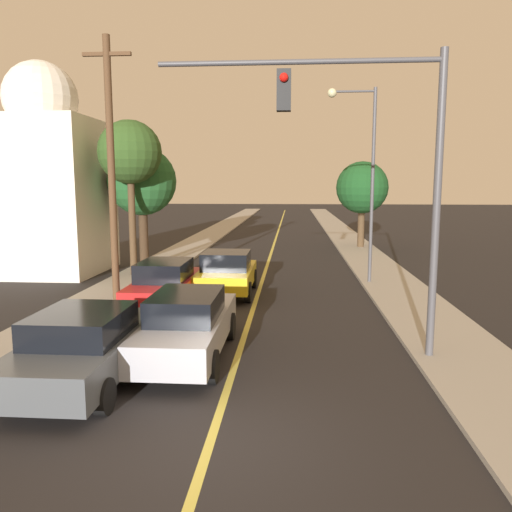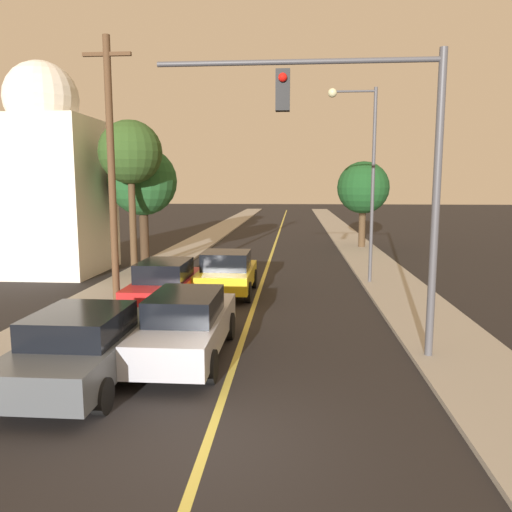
# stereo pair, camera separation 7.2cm
# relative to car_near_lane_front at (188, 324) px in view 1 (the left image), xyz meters

# --- Properties ---
(ground_plane) EXTENTS (200.00, 200.00, 0.00)m
(ground_plane) POSITION_rel_car_near_lane_front_xyz_m (1.16, -3.85, -0.83)
(ground_plane) COLOR black
(road_surface) EXTENTS (8.27, 80.00, 0.01)m
(road_surface) POSITION_rel_car_near_lane_front_xyz_m (1.16, 32.15, -0.82)
(road_surface) COLOR black
(road_surface) RESTS_ON ground
(sidewalk_left) EXTENTS (2.50, 80.00, 0.12)m
(sidewalk_left) POSITION_rel_car_near_lane_front_xyz_m (-4.23, 32.15, -0.77)
(sidewalk_left) COLOR #9E998E
(sidewalk_left) RESTS_ON ground
(sidewalk_right) EXTENTS (2.50, 80.00, 0.12)m
(sidewalk_right) POSITION_rel_car_near_lane_front_xyz_m (6.54, 32.15, -0.77)
(sidewalk_right) COLOR #9E998E
(sidewalk_right) RESTS_ON ground
(car_near_lane_front) EXTENTS (1.84, 4.87, 1.62)m
(car_near_lane_front) POSITION_rel_car_near_lane_front_xyz_m (0.00, 0.00, 0.00)
(car_near_lane_front) COLOR #A5A8B2
(car_near_lane_front) RESTS_ON ground
(car_near_lane_second) EXTENTS (2.03, 4.14, 1.64)m
(car_near_lane_second) POSITION_rel_car_near_lane_front_xyz_m (0.00, 6.97, 0.01)
(car_near_lane_second) COLOR gold
(car_near_lane_second) RESTS_ON ground
(car_outer_lane_front) EXTENTS (2.06, 4.70, 1.56)m
(car_outer_lane_front) POSITION_rel_car_near_lane_front_xyz_m (-1.82, -1.59, -0.03)
(car_outer_lane_front) COLOR #474C51
(car_outer_lane_front) RESTS_ON ground
(car_outer_lane_second) EXTENTS (1.90, 4.74, 1.58)m
(car_outer_lane_second) POSITION_rel_car_near_lane_front_xyz_m (-1.82, 5.01, -0.03)
(car_outer_lane_second) COLOR red
(car_outer_lane_second) RESTS_ON ground
(traffic_signal_mast) EXTENTS (6.42, 0.42, 6.93)m
(traffic_signal_mast) POSITION_rel_car_near_lane_front_xyz_m (4.22, 0.33, 4.06)
(traffic_signal_mast) COLOR #47474C
(traffic_signal_mast) RESTS_ON ground
(streetlamp_right) EXTENTS (1.95, 0.36, 7.79)m
(streetlamp_right) POSITION_rel_car_near_lane_front_xyz_m (5.22, 9.38, 4.24)
(streetlamp_right) COLOR #47474C
(streetlamp_right) RESTS_ON ground
(utility_pole_left) EXTENTS (1.60, 0.24, 8.74)m
(utility_pole_left) POSITION_rel_car_near_lane_front_xyz_m (-3.58, 5.09, 3.82)
(utility_pole_left) COLOR #513823
(utility_pole_left) RESTS_ON ground
(tree_left_near) EXTENTS (3.27, 3.27, 5.79)m
(tree_left_near) POSITION_rel_car_near_lane_front_xyz_m (-4.77, 12.32, 3.40)
(tree_left_near) COLOR #3D2B1C
(tree_left_near) RESTS_ON ground
(tree_left_far) EXTENTS (2.74, 2.74, 6.75)m
(tree_left_far) POSITION_rel_car_near_lane_front_xyz_m (-4.61, 10.18, 4.61)
(tree_left_far) COLOR #4C3823
(tree_left_far) RESTS_ON ground
(tree_right_near) EXTENTS (3.31, 3.31, 5.46)m
(tree_right_near) POSITION_rel_car_near_lane_front_xyz_m (6.84, 21.27, 3.06)
(tree_right_near) COLOR #4C3823
(tree_right_near) RESTS_ON ground
(domed_building_left) EXTENTS (4.97, 4.97, 9.60)m
(domed_building_left) POSITION_rel_car_near_lane_front_xyz_m (-8.96, 11.20, 3.44)
(domed_building_left) COLOR silver
(domed_building_left) RESTS_ON ground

